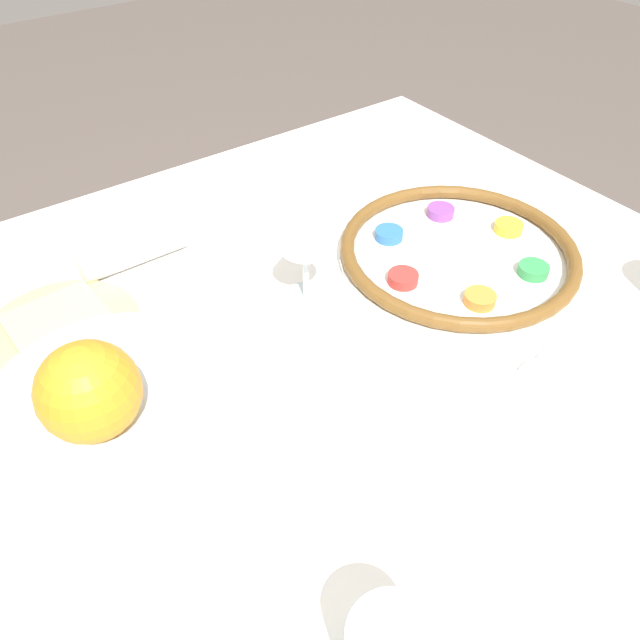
# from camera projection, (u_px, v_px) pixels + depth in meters

# --- Properties ---
(ground_plane) EXTENTS (8.00, 8.00, 0.00)m
(ground_plane) POSITION_uv_depth(u_px,v_px,m) (316.00, 595.00, 1.23)
(ground_plane) COLOR #564C47
(dining_table) EXTENTS (1.16, 0.99, 0.70)m
(dining_table) POSITION_uv_depth(u_px,v_px,m) (315.00, 498.00, 1.00)
(dining_table) COLOR white
(dining_table) RESTS_ON ground_plane
(seder_plate) EXTENTS (0.33, 0.33, 0.03)m
(seder_plate) POSITION_uv_depth(u_px,v_px,m) (458.00, 253.00, 0.87)
(seder_plate) COLOR white
(seder_plate) RESTS_ON dining_table
(wine_glass) EXTENTS (0.06, 0.06, 0.14)m
(wine_glass) POSITION_uv_depth(u_px,v_px,m) (305.00, 234.00, 0.75)
(wine_glass) COLOR silver
(wine_glass) RESTS_ON dining_table
(fruit_stand) EXTENTS (0.22, 0.22, 0.10)m
(fruit_stand) POSITION_uv_depth(u_px,v_px,m) (112.00, 409.00, 0.58)
(fruit_stand) COLOR silver
(fruit_stand) RESTS_ON dining_table
(orange_fruit) EXTENTS (0.09, 0.09, 0.09)m
(orange_fruit) POSITION_uv_depth(u_px,v_px,m) (89.00, 391.00, 0.51)
(orange_fruit) COLOR orange
(orange_fruit) RESTS_ON fruit_stand
(bread_plate) EXTENTS (0.19, 0.19, 0.02)m
(bread_plate) POSITION_uv_depth(u_px,v_px,m) (61.00, 328.00, 0.77)
(bread_plate) COLOR tan
(bread_plate) RESTS_ON dining_table
(napkin_roll) EXTENTS (0.15, 0.05, 0.05)m
(napkin_roll) POSITION_uv_depth(u_px,v_px,m) (131.00, 248.00, 0.86)
(napkin_roll) COLOR white
(napkin_roll) RESTS_ON dining_table
(fork_left) EXTENTS (0.05, 0.19, 0.01)m
(fork_left) POSITION_uv_depth(u_px,v_px,m) (615.00, 395.00, 0.69)
(fork_left) COLOR silver
(fork_left) RESTS_ON dining_table
(fork_right) EXTENTS (0.06, 0.19, 0.01)m
(fork_right) POSITION_uv_depth(u_px,v_px,m) (599.00, 407.00, 0.68)
(fork_right) COLOR silver
(fork_right) RESTS_ON dining_table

